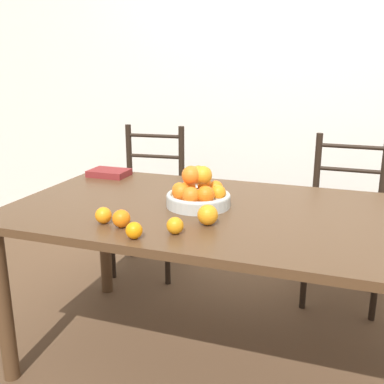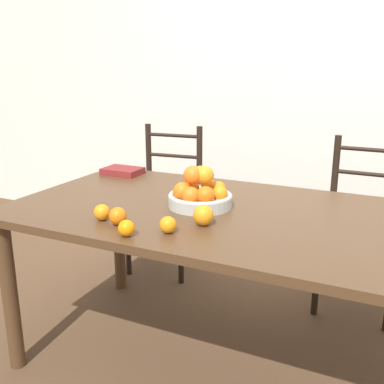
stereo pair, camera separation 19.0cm
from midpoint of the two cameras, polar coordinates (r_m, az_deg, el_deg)
ground_plane at (r=2.30m, az=2.23°, el=-20.81°), size 12.00×12.00×0.00m
wall_back at (r=3.40m, az=10.68°, el=14.37°), size 8.00×0.06×2.60m
dining_table at (r=1.97m, az=2.45°, el=-4.64°), size 1.97×1.02×0.76m
fruit_bowl at (r=1.98m, az=-2.00°, el=-0.19°), size 0.29×0.29×0.19m
orange_loose_0 at (r=1.83m, az=-14.13°, el=-2.93°), size 0.07×0.07×0.07m
orange_loose_1 at (r=1.77m, az=-12.02°, el=-3.37°), size 0.07×0.07×0.07m
orange_loose_2 at (r=1.67m, az=-5.43°, el=-4.32°), size 0.06×0.06×0.06m
orange_loose_3 at (r=1.75m, az=-1.09°, el=-2.97°), size 0.08×0.08×0.08m
orange_loose_4 at (r=1.65m, az=-10.67°, el=-4.88°), size 0.06×0.06×0.06m
chair_left at (r=3.07m, az=-7.19°, el=-1.27°), size 0.46×0.44×0.98m
chair_right at (r=2.77m, az=16.99°, el=-3.77°), size 0.42×0.40×0.98m
book_stack at (r=2.60m, az=-12.55°, el=2.36°), size 0.22×0.15×0.04m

